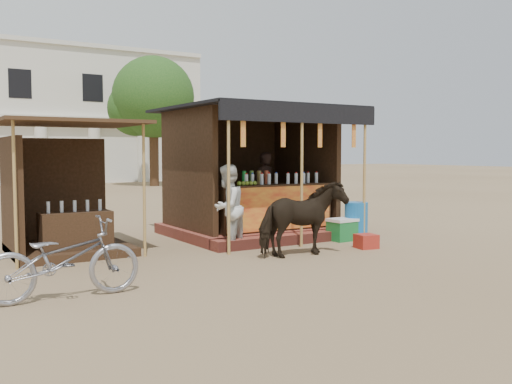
{
  "coord_description": "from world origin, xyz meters",
  "views": [
    {
      "loc": [
        -5.46,
        -7.31,
        1.83
      ],
      "look_at": [
        0.0,
        1.6,
        1.1
      ],
      "focal_mm": 40.0,
      "sensor_mm": 36.0,
      "label": 1
    }
  ],
  "objects": [
    {
      "name": "ground",
      "position": [
        0.0,
        0.0,
        0.0
      ],
      "size": [
        120.0,
        120.0,
        0.0
      ],
      "primitive_type": "plane",
      "color": "#846B4C",
      "rests_on": "ground"
    },
    {
      "name": "main_stall",
      "position": [
        1.02,
        3.36,
        1.02
      ],
      "size": [
        3.6,
        3.61,
        2.78
      ],
      "color": "brown",
      "rests_on": "ground"
    },
    {
      "name": "secondary_stall",
      "position": [
        -3.17,
        3.24,
        0.85
      ],
      "size": [
        2.4,
        2.4,
        2.38
      ],
      "color": "#3C2316",
      "rests_on": "ground"
    },
    {
      "name": "cow",
      "position": [
        0.41,
        0.72,
        0.66
      ],
      "size": [
        1.57,
        0.72,
        1.33
      ],
      "primitive_type": "imported",
      "rotation": [
        0.0,
        0.0,
        1.57
      ],
      "color": "black",
      "rests_on": "ground"
    },
    {
      "name": "motorbike",
      "position": [
        -3.85,
        -0.09,
        0.5
      ],
      "size": [
        1.93,
        0.7,
        1.01
      ],
      "primitive_type": "imported",
      "rotation": [
        0.0,
        0.0,
        1.56
      ],
      "color": "gray",
      "rests_on": "ground"
    },
    {
      "name": "bystander",
      "position": [
        -0.38,
        2.0,
        0.8
      ],
      "size": [
        0.98,
        0.93,
        1.6
      ],
      "primitive_type": "imported",
      "rotation": [
        0.0,
        0.0,
        3.72
      ],
      "color": "silver",
      "rests_on": "ground"
    },
    {
      "name": "blue_barrel",
      "position": [
        2.59,
        1.77,
        0.39
      ],
      "size": [
        0.5,
        0.5,
        0.78
      ],
      "primitive_type": "cylinder",
      "rotation": [
        0.0,
        0.0,
        -0.04
      ],
      "color": "#1660A6",
      "rests_on": "ground"
    },
    {
      "name": "red_crate",
      "position": [
        1.96,
        0.78,
        0.13
      ],
      "size": [
        0.42,
        0.41,
        0.27
      ],
      "primitive_type": "cube",
      "rotation": [
        0.0,
        0.0,
        -0.17
      ],
      "color": "maroon",
      "rests_on": "ground"
    },
    {
      "name": "cooler",
      "position": [
        2.24,
        1.76,
        0.23
      ],
      "size": [
        0.67,
        0.48,
        0.46
      ],
      "color": "#197130",
      "rests_on": "ground"
    },
    {
      "name": "tree",
      "position": [
        5.81,
        22.14,
        4.63
      ],
      "size": [
        4.5,
        4.4,
        7.0
      ],
      "color": "#382314",
      "rests_on": "ground"
    }
  ]
}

